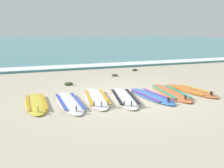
% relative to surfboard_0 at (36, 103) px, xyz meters
% --- Properties ---
extents(ground_plane, '(80.00, 80.00, 0.00)m').
position_rel_surfboard_0_xyz_m(ground_plane, '(2.46, -0.14, -0.04)').
color(ground_plane, '#C1B599').
extents(sea, '(80.00, 60.00, 0.10)m').
position_rel_surfboard_0_xyz_m(sea, '(2.46, 35.41, 0.01)').
color(sea, teal).
rests_on(sea, ground).
extents(wave_foam_strip, '(80.00, 1.28, 0.11)m').
position_rel_surfboard_0_xyz_m(wave_foam_strip, '(2.46, 6.05, 0.02)').
color(wave_foam_strip, white).
rests_on(wave_foam_strip, ground).
extents(surfboard_0, '(0.64, 2.23, 0.18)m').
position_rel_surfboard_0_xyz_m(surfboard_0, '(0.00, 0.00, 0.00)').
color(surfboard_0, yellow).
rests_on(surfboard_0, ground).
extents(surfboard_1, '(0.68, 2.38, 0.18)m').
position_rel_surfboard_0_xyz_m(surfboard_1, '(0.81, -0.22, -0.00)').
color(surfboard_1, white).
rests_on(surfboard_1, ground).
extents(surfboard_2, '(1.05, 2.53, 0.18)m').
position_rel_surfboard_0_xyz_m(surfboard_2, '(1.61, -0.04, 0.00)').
color(surfboard_2, white).
rests_on(surfboard_2, ground).
extents(surfboard_3, '(1.15, 2.51, 0.18)m').
position_rel_surfboard_0_xyz_m(surfboard_3, '(2.34, -0.29, 0.00)').
color(surfboard_3, white).
rests_on(surfboard_3, ground).
extents(surfboard_4, '(0.65, 2.20, 0.18)m').
position_rel_surfboard_0_xyz_m(surfboard_4, '(3.11, -0.39, 0.00)').
color(surfboard_4, '#3875CC').
rests_on(surfboard_4, ground).
extents(surfboard_5, '(1.00, 2.56, 0.18)m').
position_rel_surfboard_0_xyz_m(surfboard_5, '(3.86, -0.21, -0.00)').
color(surfboard_5, orange).
rests_on(surfboard_5, ground).
extents(surfboard_6, '(0.71, 2.23, 0.18)m').
position_rel_surfboard_0_xyz_m(surfboard_6, '(4.59, -0.20, 0.00)').
color(surfboard_6, orange).
rests_on(surfboard_6, ground).
extents(seaweed_clump_near_shoreline, '(0.30, 0.24, 0.11)m').
position_rel_surfboard_0_xyz_m(seaweed_clump_near_shoreline, '(1.29, 2.10, 0.02)').
color(seaweed_clump_near_shoreline, '#384723').
rests_on(seaweed_clump_near_shoreline, ground).
extents(seaweed_clump_mid_sand, '(0.26, 0.21, 0.09)m').
position_rel_surfboard_0_xyz_m(seaweed_clump_mid_sand, '(4.83, 4.21, 0.01)').
color(seaweed_clump_mid_sand, '#2D381E').
rests_on(seaweed_clump_mid_sand, ground).
extents(seaweed_clump_by_the_boards, '(0.26, 0.21, 0.09)m').
position_rel_surfboard_0_xyz_m(seaweed_clump_by_the_boards, '(3.43, 3.21, 0.01)').
color(seaweed_clump_by_the_boards, '#4C4228').
rests_on(seaweed_clump_by_the_boards, ground).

